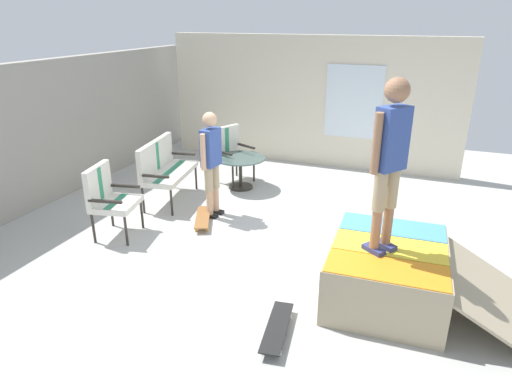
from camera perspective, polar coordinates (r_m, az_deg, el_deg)
ground_plane at (r=6.19m, az=1.68°, el=-7.07°), size 12.00×12.00×0.10m
back_wall_cinderblock at (r=7.95m, az=-26.65°, el=6.32°), size 9.00×0.20×2.27m
house_facade at (r=9.36m, az=6.95°, el=11.37°), size 0.23×6.00×2.57m
skate_ramp at (r=5.14m, az=16.66°, el=-9.76°), size 1.54×2.09×0.64m
patio_bench at (r=7.55m, az=-11.71°, el=3.36°), size 1.32×0.75×1.02m
patio_chair_near_house at (r=8.32m, az=-3.30°, el=5.45°), size 0.78×0.75×1.02m
patio_chair_by_wall at (r=6.51m, az=-18.35°, el=-0.32°), size 0.72×0.67×1.02m
patio_table at (r=8.01m, az=-1.99°, el=3.28°), size 0.90×0.90×0.57m
person_watching at (r=6.74m, az=-5.73°, el=4.37°), size 0.48×0.27×1.62m
person_skater at (r=4.50m, az=16.66°, el=4.64°), size 0.41×0.36×1.76m
skateboard_by_bench at (r=6.79m, az=-6.78°, el=-3.25°), size 0.81×0.51×0.10m
skateboard_spare at (r=4.56m, az=2.69°, el=-16.82°), size 0.82×0.31×0.10m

